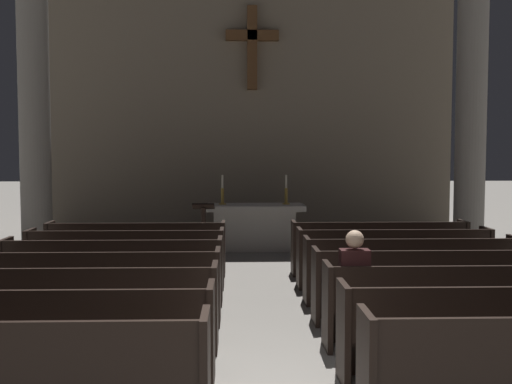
{
  "coord_description": "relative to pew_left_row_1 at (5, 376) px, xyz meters",
  "views": [
    {
      "loc": [
        -0.37,
        -4.62,
        2.17
      ],
      "look_at": [
        0.0,
        7.59,
        1.36
      ],
      "focal_mm": 43.15,
      "sensor_mm": 36.0,
      "label": 1
    }
  ],
  "objects": [
    {
      "name": "pew_left_row_2",
      "position": [
        0.0,
        1.02,
        0.0
      ],
      "size": [
        3.08,
        0.5,
        0.95
      ],
      "color": "black",
      "rests_on": "ground"
    },
    {
      "name": "candlestick_left",
      "position": [
        1.43,
        8.85,
        0.74
      ],
      "size": [
        0.16,
        0.16,
        0.65
      ],
      "color": "#B79338",
      "rests_on": "altar"
    },
    {
      "name": "pew_left_row_6",
      "position": [
        0.0,
        5.08,
        0.0
      ],
      "size": [
        3.08,
        0.5,
        0.95
      ],
      "color": "black",
      "rests_on": "ground"
    },
    {
      "name": "pew_left_row_7",
      "position": [
        0.0,
        6.09,
        0.0
      ],
      "size": [
        3.08,
        0.5,
        0.95
      ],
      "color": "black",
      "rests_on": "ground"
    },
    {
      "name": "altar",
      "position": [
        2.13,
        8.85,
        0.06
      ],
      "size": [
        2.2,
        0.9,
        1.01
      ],
      "color": "#BCB7AD",
      "rests_on": "ground"
    },
    {
      "name": "pew_left_row_4",
      "position": [
        0.0,
        3.05,
        0.0
      ],
      "size": [
        3.08,
        0.5,
        0.95
      ],
      "color": "black",
      "rests_on": "ground"
    },
    {
      "name": "pew_right_row_2",
      "position": [
        4.25,
        1.02,
        0.0
      ],
      "size": [
        3.08,
        0.5,
        0.95
      ],
      "color": "black",
      "rests_on": "ground"
    },
    {
      "name": "pew_right_row_6",
      "position": [
        4.25,
        5.08,
        0.0
      ],
      "size": [
        3.08,
        0.5,
        0.95
      ],
      "color": "black",
      "rests_on": "ground"
    },
    {
      "name": "apse_with_cross",
      "position": [
        2.13,
        11.02,
        3.81
      ],
      "size": [
        10.11,
        0.49,
        8.57
      ],
      "color": "gray",
      "rests_on": "ground"
    },
    {
      "name": "pew_right_row_3",
      "position": [
        4.25,
        2.03,
        0.0
      ],
      "size": [
        3.08,
        0.5,
        0.95
      ],
      "color": "black",
      "rests_on": "ground"
    },
    {
      "name": "column_right_second",
      "position": [
        6.68,
        8.28,
        3.15
      ],
      "size": [
        0.95,
        0.95,
        7.42
      ],
      "color": "gray",
      "rests_on": "ground"
    },
    {
      "name": "pew_right_row_4",
      "position": [
        4.25,
        3.05,
        0.0
      ],
      "size": [
        3.08,
        0.5,
        0.95
      ],
      "color": "black",
      "rests_on": "ground"
    },
    {
      "name": "lectern",
      "position": [
        1.08,
        7.65,
        0.07
      ],
      "size": [
        0.44,
        0.36,
        1.15
      ],
      "color": "black",
      "rests_on": "ground"
    },
    {
      "name": "candlestick_right",
      "position": [
        2.83,
        8.85,
        0.74
      ],
      "size": [
        0.16,
        0.16,
        0.65
      ],
      "color": "#B79338",
      "rests_on": "altar"
    },
    {
      "name": "pew_left_row_3",
      "position": [
        0.0,
        2.03,
        0.0
      ],
      "size": [
        3.08,
        0.5,
        0.95
      ],
      "color": "black",
      "rests_on": "ground"
    },
    {
      "name": "pew_left_row_1",
      "position": [
        0.0,
        0.0,
        0.0
      ],
      "size": [
        3.08,
        0.5,
        0.95
      ],
      "color": "black",
      "rests_on": "ground"
    },
    {
      "name": "pew_right_row_5",
      "position": [
        4.25,
        4.06,
        0.0
      ],
      "size": [
        3.08,
        0.5,
        0.95
      ],
      "color": "black",
      "rests_on": "ground"
    },
    {
      "name": "lone_worshipper",
      "position": [
        3.03,
        2.07,
        0.22
      ],
      "size": [
        0.32,
        0.43,
        1.32
      ],
      "color": "#26262B",
      "rests_on": "ground"
    },
    {
      "name": "pew_right_row_7",
      "position": [
        4.25,
        6.09,
        0.0
      ],
      "size": [
        3.08,
        0.5,
        0.95
      ],
      "color": "black",
      "rests_on": "ground"
    },
    {
      "name": "pew_left_row_5",
      "position": [
        0.0,
        4.06,
        0.0
      ],
      "size": [
        3.08,
        0.5,
        0.95
      ],
      "color": "black",
      "rests_on": "ground"
    },
    {
      "name": "column_left_second",
      "position": [
        -2.42,
        8.28,
        3.15
      ],
      "size": [
        0.95,
        0.95,
        7.42
      ],
      "color": "gray",
      "rests_on": "ground"
    }
  ]
}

